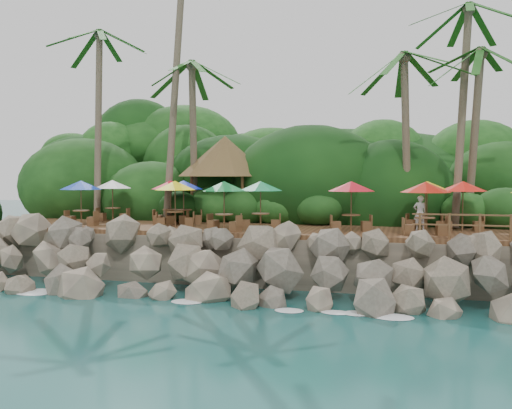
# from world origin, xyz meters

# --- Properties ---
(ground) EXTENTS (140.00, 140.00, 0.00)m
(ground) POSITION_xyz_m (0.00, 0.00, 0.00)
(ground) COLOR #19514F
(ground) RESTS_ON ground
(land_base) EXTENTS (32.00, 25.20, 2.10)m
(land_base) POSITION_xyz_m (0.00, 16.00, 1.05)
(land_base) COLOR gray
(land_base) RESTS_ON ground
(jungle_hill) EXTENTS (44.80, 28.00, 15.40)m
(jungle_hill) POSITION_xyz_m (0.00, 23.50, 0.00)
(jungle_hill) COLOR #143811
(jungle_hill) RESTS_ON ground
(seawall) EXTENTS (29.00, 4.00, 2.30)m
(seawall) POSITION_xyz_m (0.00, 2.00, 1.15)
(seawall) COLOR gray
(seawall) RESTS_ON ground
(terrace) EXTENTS (26.00, 5.00, 0.20)m
(terrace) POSITION_xyz_m (0.00, 6.00, 2.20)
(terrace) COLOR brown
(terrace) RESTS_ON land_base
(jungle_foliage) EXTENTS (44.00, 16.00, 12.00)m
(jungle_foliage) POSITION_xyz_m (0.00, 15.00, 0.00)
(jungle_foliage) COLOR #143811
(jungle_foliage) RESTS_ON ground
(foam_line) EXTENTS (25.20, 0.80, 0.06)m
(foam_line) POSITION_xyz_m (0.00, 0.30, 0.03)
(foam_line) COLOR white
(foam_line) RESTS_ON ground
(palms) EXTENTS (25.51, 6.71, 15.42)m
(palms) POSITION_xyz_m (1.11, 8.71, 12.26)
(palms) COLOR brown
(palms) RESTS_ON ground
(palapa) EXTENTS (5.12, 5.12, 4.60)m
(palapa) POSITION_xyz_m (-2.82, 9.97, 5.79)
(palapa) COLOR brown
(palapa) RESTS_ON ground
(dining_clusters) EXTENTS (22.46, 5.05, 2.20)m
(dining_clusters) POSITION_xyz_m (0.87, 5.93, 4.13)
(dining_clusters) COLOR brown
(dining_clusters) RESTS_ON terrace
(waiter) EXTENTS (0.62, 0.45, 1.57)m
(waiter) POSITION_xyz_m (7.36, 6.79, 3.08)
(waiter) COLOR white
(waiter) RESTS_ON terrace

